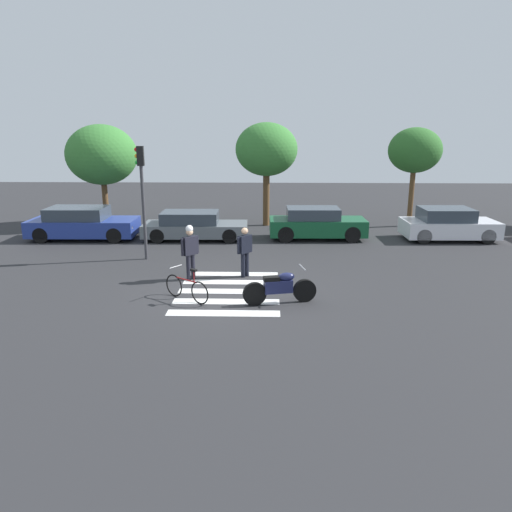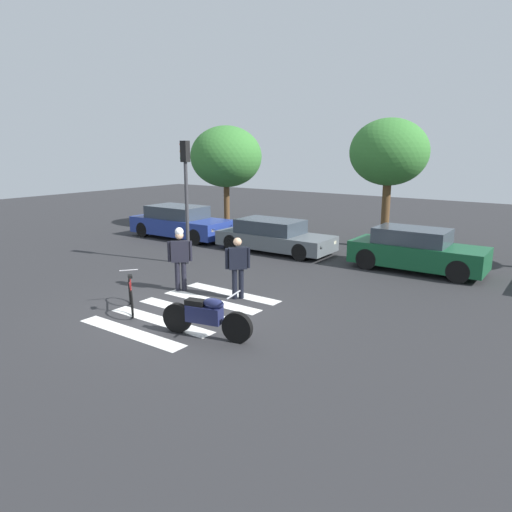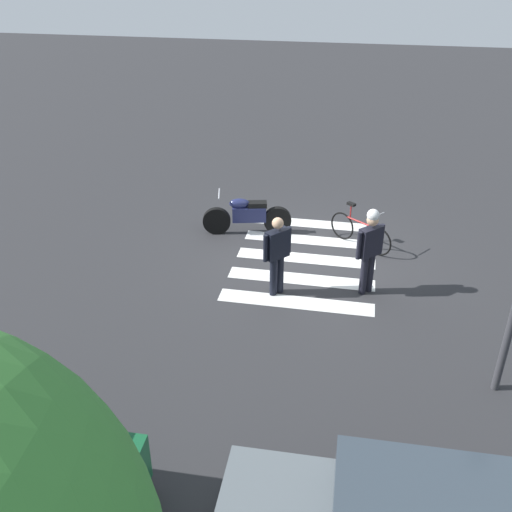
{
  "view_description": "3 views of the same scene",
  "coord_description": "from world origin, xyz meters",
  "views": [
    {
      "loc": [
        1.19,
        -13.9,
        4.85
      ],
      "look_at": [
        0.8,
        1.55,
        0.71
      ],
      "focal_mm": 33.73,
      "sensor_mm": 36.0,
      "label": 1
    },
    {
      "loc": [
        8.07,
        -8.25,
        4.02
      ],
      "look_at": [
        0.87,
        1.76,
        1.2
      ],
      "focal_mm": 33.65,
      "sensor_mm": 36.0,
      "label": 2
    },
    {
      "loc": [
        -0.98,
        11.25,
        6.32
      ],
      "look_at": [
        0.82,
        1.67,
        0.89
      ],
      "focal_mm": 40.45,
      "sensor_mm": 36.0,
      "label": 3
    }
  ],
  "objects": [
    {
      "name": "ground_plane",
      "position": [
        0.0,
        0.0,
        0.0
      ],
      "size": [
        60.0,
        60.0,
        0.0
      ],
      "primitive_type": "plane",
      "color": "#2B2B2D"
    },
    {
      "name": "police_motorcycle",
      "position": [
        1.53,
        -1.0,
        0.47
      ],
      "size": [
        2.11,
        0.75,
        1.05
      ],
      "color": "black",
      "rests_on": "ground_plane"
    },
    {
      "name": "leaning_bicycle",
      "position": [
        -1.14,
        -0.81,
        0.37
      ],
      "size": [
        1.41,
        1.08,
        1.0
      ],
      "color": "black",
      "rests_on": "ground_plane"
    },
    {
      "name": "officer_on_foot",
      "position": [
        0.43,
        1.53,
        0.96
      ],
      "size": [
        0.48,
        0.52,
        1.68
      ],
      "color": "black",
      "rests_on": "ground_plane"
    },
    {
      "name": "officer_by_motorcycle",
      "position": [
        -1.33,
        1.15,
        1.07
      ],
      "size": [
        0.51,
        0.51,
        1.83
      ],
      "color": "black",
      "rests_on": "ground_plane"
    },
    {
      "name": "crosswalk_stripes",
      "position": [
        0.0,
        0.0,
        0.0
      ],
      "size": [
        3.07,
        4.05,
        0.01
      ],
      "color": "silver",
      "rests_on": "ground_plane"
    },
    {
      "name": "car_blue_hatchback",
      "position": [
        -7.12,
        7.03,
        0.69
      ],
      "size": [
        4.73,
        1.96,
        1.43
      ],
      "color": "black",
      "rests_on": "ground_plane"
    },
    {
      "name": "car_grey_coupe",
      "position": [
        -2.11,
        7.07,
        0.6
      ],
      "size": [
        4.63,
        1.83,
        1.25
      ],
      "color": "black",
      "rests_on": "ground_plane"
    },
    {
      "name": "car_green_compact",
      "position": [
        3.36,
        7.29,
        0.68
      ],
      "size": [
        4.29,
        1.73,
        1.41
      ],
      "color": "black",
      "rests_on": "ground_plane"
    },
    {
      "name": "car_white_van",
      "position": [
        9.2,
        7.25,
        0.68
      ],
      "size": [
        4.06,
        1.94,
        1.43
      ],
      "color": "black",
      "rests_on": "ground_plane"
    },
    {
      "name": "traffic_light_pole",
      "position": [
        -3.44,
        3.66,
        2.83
      ],
      "size": [
        0.34,
        0.26,
        4.21
      ],
      "color": "#38383D",
      "rests_on": "ground_plane"
    },
    {
      "name": "street_tree_near",
      "position": [
        -7.13,
        10.35,
        3.52
      ],
      "size": [
        3.49,
        3.49,
        5.02
      ],
      "color": "brown",
      "rests_on": "ground_plane"
    },
    {
      "name": "street_tree_mid",
      "position": [
        1.1,
        10.35,
        3.78
      ],
      "size": [
        3.06,
        3.06,
        5.11
      ],
      "color": "brown",
      "rests_on": "ground_plane"
    },
    {
      "name": "street_tree_far",
      "position": [
        8.37,
        10.35,
        3.75
      ],
      "size": [
        2.58,
        2.58,
        4.87
      ],
      "color": "brown",
      "rests_on": "ground_plane"
    }
  ]
}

